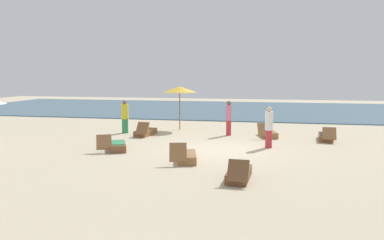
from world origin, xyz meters
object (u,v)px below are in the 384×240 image
lounger_3 (239,174)px  umbrella_1 (180,89)px  lounger_4 (116,146)px  person_1 (125,117)px  person_0 (269,127)px  person_2 (229,118)px  lounger_1 (268,133)px  lounger_2 (145,132)px  lounger_0 (326,137)px  lounger_5 (186,157)px

lounger_3 → umbrella_1: bearing=112.9°
lounger_4 → person_1: bearing=106.7°
person_0 → person_2: bearing=124.5°
umbrella_1 → person_2: 3.41m
lounger_1 → lounger_3: (-0.71, -7.79, -0.00)m
lounger_2 → person_0: 6.30m
lounger_2 → lounger_0: bearing=2.0°
umbrella_1 → lounger_0: (7.27, -2.00, -1.98)m
umbrella_1 → lounger_2: bearing=-117.4°
lounger_0 → person_1: (-9.70, 0.24, 0.65)m
person_0 → lounger_2: bearing=161.4°
umbrella_1 → lounger_0: 7.80m
lounger_3 → lounger_5: 2.79m
lounger_0 → lounger_2: size_ratio=1.02×
umbrella_1 → lounger_4: size_ratio=1.30×
lounger_2 → lounger_1: bearing=7.1°
person_0 → person_1: size_ratio=1.02×
lounger_2 → person_1: person_1 is taller
lounger_2 → lounger_3: bearing=-53.9°
umbrella_1 → person_1: (-2.43, -1.76, -1.33)m
lounger_3 → lounger_4: (-5.12, 3.36, 0.01)m
lounger_0 → lounger_1: 2.64m
lounger_1 → person_2: bearing=176.6°
lounger_1 → lounger_3: size_ratio=1.02×
lounger_1 → person_1: (-7.10, -0.19, 0.65)m
lounger_5 → lounger_3: bearing=-44.8°
lounger_0 → lounger_4: lounger_4 is taller
lounger_3 → person_1: person_1 is taller
person_0 → person_2: person_2 is taller
lounger_1 → person_0: person_0 is taller
lounger_2 → lounger_4: lounger_2 is taller
person_1 → person_0: bearing=-19.4°
umbrella_1 → person_2: size_ratio=1.37×
lounger_5 → person_2: person_2 is taller
lounger_1 → person_2: size_ratio=1.03×
lounger_1 → lounger_4: bearing=-142.8°
lounger_3 → lounger_5: bearing=135.2°
lounger_1 → lounger_5: lounger_5 is taller
lounger_0 → lounger_5: bearing=-134.5°
umbrella_1 → lounger_0: size_ratio=1.33×
person_0 → person_1: person_0 is taller
lounger_2 → umbrella_1: bearing=62.6°
umbrella_1 → person_0: (4.74, -4.29, -1.31)m
person_0 → lounger_0: bearing=42.2°
umbrella_1 → lounger_5: umbrella_1 is taller
person_0 → lounger_5: bearing=-131.7°
umbrella_1 → person_0: umbrella_1 is taller
lounger_4 → lounger_5: bearing=-24.0°
lounger_1 → lounger_5: 6.41m
lounger_0 → lounger_1: size_ratio=1.00×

